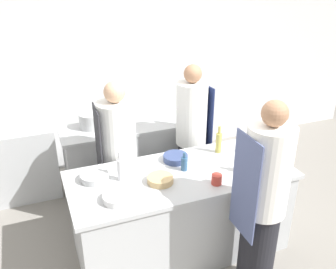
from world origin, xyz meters
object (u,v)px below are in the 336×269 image
Objects in this scene: bottle_olive_oil at (184,163)px; bowl_wooden_salad at (95,177)px; chef_at_prep_near at (263,203)px; bowl_ceramic_blue at (176,158)px; bottle_wine at (219,142)px; bottle_cooking_oil at (255,162)px; chef_at_stove at (191,137)px; chef_at_pass_far at (118,156)px; bottle_sauce at (252,147)px; oven_range at (15,160)px; cup at (217,179)px; bowl_prep_small at (118,197)px; bottle_vinegar at (121,169)px; bowl_mixing_large at (160,179)px; stockpot at (91,120)px.

bottle_olive_oil is 0.72× the size of bowl_wooden_salad.
chef_at_prep_near reaches higher than bowl_ceramic_blue.
bottle_cooking_oil is (0.11, -0.50, 0.01)m from bottle_wine.
chef_at_stove is 5.81× the size of bottle_wine.
chef_at_pass_far is 1.41m from bottle_sauce.
chef_at_prep_near is 1.50m from bowl_wooden_salad.
cup reaches higher than oven_range.
bowl_prep_small is 1.01× the size of bowl_wooden_salad.
cup is at bearing -148.52° from bottle_sauce.
bowl_ceramic_blue is at bearing 169.15° from bottle_sauce.
bottle_vinegar is 0.93× the size of bottle_cooking_oil.
bottle_vinegar is at bearing 151.69° from bowl_mixing_large.
cup is at bearing -48.79° from oven_range.
chef_at_pass_far is 1.17m from cup.
oven_range is 3.13m from chef_at_prep_near.
bowl_mixing_large is (-0.76, -0.33, -0.09)m from bottle_wine.
bowl_ceramic_blue is (0.48, -0.42, 0.10)m from chef_at_pass_far.
chef_at_pass_far reaches higher than bowl_wooden_salad.
chef_at_stove is 1.04× the size of chef_at_pass_far.
bottle_wine is 1.56m from stockpot.
bowl_ceramic_blue is (-0.39, 0.94, 0.02)m from chef_at_prep_near.
bowl_mixing_large is 0.60m from bowl_wooden_salad.
chef_at_stove reaches higher than stockpot.
bowl_prep_small is (-0.42, -0.14, 0.00)m from bowl_mixing_large.
bottle_cooking_oil reaches higher than stockpot.
bowl_mixing_large is at bearing -54.26° from oven_range.
bottle_olive_oil is 0.31m from bowl_mixing_large.
chef_at_pass_far is 0.65m from bowl_ceramic_blue.
chef_at_prep_near is 0.84m from bottle_olive_oil.
bowl_prep_small is 0.84m from bowl_ceramic_blue.
chef_at_stove is 9.15× the size of bottle_olive_oil.
chef_at_prep_near is 18.80× the size of cup.
bottle_vinegar is 0.87m from cup.
bottle_vinegar is 1.26m from stockpot.
bottle_olive_oil is 0.65× the size of stockpot.
bottle_wine is (0.48, 0.21, 0.04)m from bottle_olive_oil.
bowl_wooden_salad is 0.90× the size of stockpot.
bottle_wine is 1.03× the size of stockpot.
oven_range is at bearing 144.59° from bottle_wine.
bowl_wooden_salad is at bearing 176.80° from bottle_sauce.
bowl_wooden_salad reaches higher than bowl_mixing_large.
cup is (-0.61, -0.37, -0.03)m from bottle_sauce.
bottle_cooking_oil is 1.56× the size of bottle_sauce.
bowl_wooden_salad is at bearing 170.73° from bottle_olive_oil.
bowl_prep_small is at bearing -158.80° from bottle_wine.
bottle_wine is (2.04, -1.45, 0.55)m from oven_range.
bottle_vinegar reaches higher than bowl_wooden_salad.
oven_range is 0.55× the size of chef_at_prep_near.
bowl_mixing_large is 0.51m from cup.
cup is (0.46, -0.21, 0.02)m from bowl_mixing_large.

